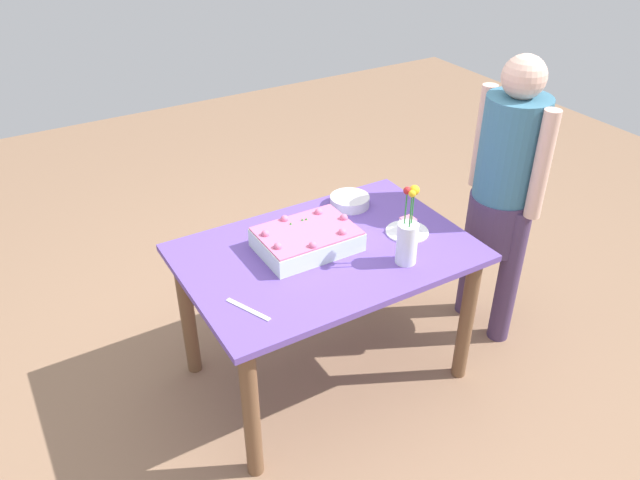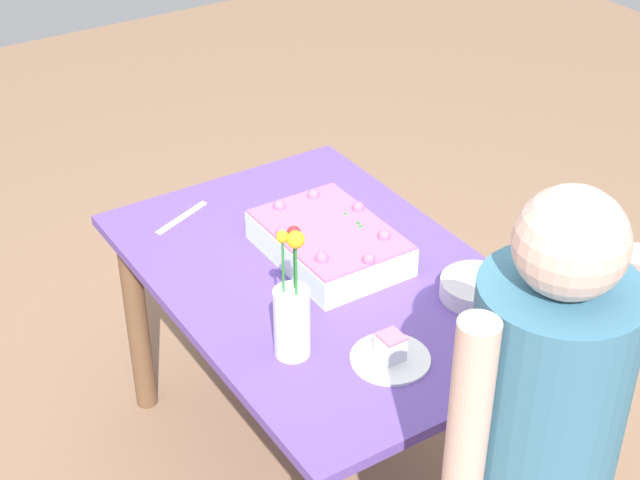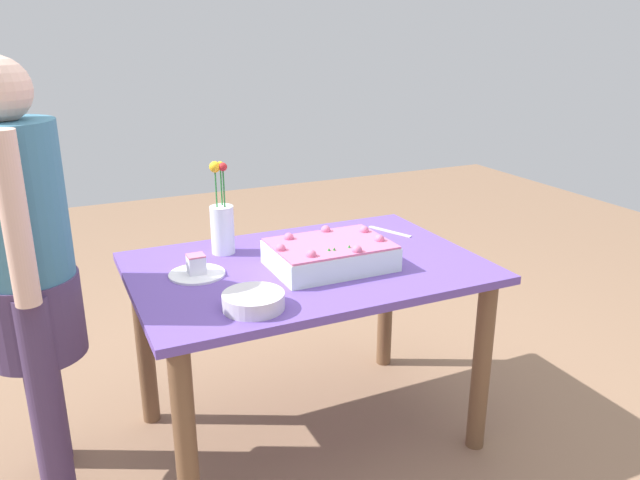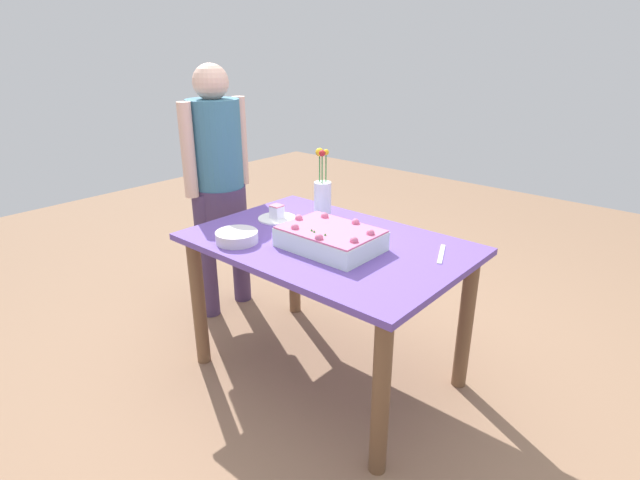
% 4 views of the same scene
% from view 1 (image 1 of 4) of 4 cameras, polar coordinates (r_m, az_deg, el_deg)
% --- Properties ---
extents(ground_plane, '(8.00, 8.00, 0.00)m').
position_cam_1_polar(ground_plane, '(3.22, 0.54, -11.85)').
color(ground_plane, '#8E6B50').
extents(dining_table, '(1.27, 0.86, 0.73)m').
position_cam_1_polar(dining_table, '(2.83, 0.61, -3.01)').
color(dining_table, '#6548A3').
rests_on(dining_table, ground_plane).
extents(sheet_cake, '(0.43, 0.30, 0.12)m').
position_cam_1_polar(sheet_cake, '(2.75, -1.21, 0.10)').
color(sheet_cake, white).
rests_on(sheet_cake, dining_table).
extents(serving_plate_with_slice, '(0.20, 0.20, 0.08)m').
position_cam_1_polar(serving_plate_with_slice, '(2.90, 7.99, 1.02)').
color(serving_plate_with_slice, white).
rests_on(serving_plate_with_slice, dining_table).
extents(cake_knife, '(0.10, 0.21, 0.00)m').
position_cam_1_polar(cake_knife, '(2.44, -6.59, -6.32)').
color(cake_knife, silver).
rests_on(cake_knife, dining_table).
extents(flower_vase, '(0.09, 0.09, 0.36)m').
position_cam_1_polar(flower_vase, '(2.65, 7.98, 0.09)').
color(flower_vase, white).
rests_on(flower_vase, dining_table).
extents(fruit_bowl, '(0.20, 0.20, 0.05)m').
position_cam_1_polar(fruit_bowl, '(3.09, 2.74, 3.58)').
color(fruit_bowl, silver).
rests_on(fruit_bowl, dining_table).
extents(person_standing, '(0.31, 0.45, 1.49)m').
position_cam_1_polar(person_standing, '(3.15, 16.53, 4.77)').
color(person_standing, '#48345A').
rests_on(person_standing, ground_plane).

